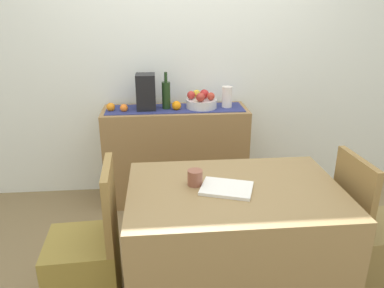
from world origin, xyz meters
The scene contains 21 objects.
ground_plane centered at (0.00, 0.00, -0.01)m, with size 6.40×6.40×0.02m, color olive.
room_wall_rear centered at (0.00, 1.18, 1.35)m, with size 6.40×0.06×2.70m, color white.
sideboard_console centered at (-0.11, 0.92, 0.43)m, with size 1.25×0.42×0.86m, color olive.
table_runner centered at (-0.11, 0.92, 0.86)m, with size 1.18×0.32×0.01m, color navy.
fruit_bowl centered at (0.12, 0.92, 0.90)m, with size 0.26×0.26×0.07m, color silver.
apple_rear centered at (0.15, 0.95, 0.98)m, with size 0.08×0.08×0.08m, color #B62726.
apple_left centered at (0.20, 0.88, 0.97)m, with size 0.07×0.07×0.07m, color #B53928.
apple_upper centered at (0.10, 0.84, 0.98)m, with size 0.08×0.08×0.08m, color #AC342A.
apple_front centered at (0.09, 1.00, 0.97)m, with size 0.07×0.07×0.07m, color gold.
apple_center centered at (0.03, 0.94, 0.98)m, with size 0.07×0.07×0.07m, color #B5302A.
wine_bottle centered at (-0.18, 0.92, 0.99)m, with size 0.07×0.07×0.32m.
coffee_maker centered at (-0.35, 0.92, 1.01)m, with size 0.16×0.18×0.30m, color black.
ceramic_vase centered at (0.35, 0.92, 0.95)m, with size 0.09×0.09×0.19m, color silver.
orange_loose_end centered at (-0.10, 0.88, 0.90)m, with size 0.08×0.08×0.08m, color orange.
orange_loose_near_bowl centered at (-0.65, 0.89, 0.90)m, with size 0.07×0.07×0.07m, color orange.
orange_loose_mid centered at (-0.54, 0.87, 0.89)m, with size 0.07×0.07×0.07m, color orange.
dining_table centered at (0.17, -0.36, 0.37)m, with size 1.21×0.83×0.74m, color olive.
open_book centered at (0.11, -0.37, 0.75)m, with size 0.28×0.21×0.02m, color white.
coffee_cup centered at (-0.06, -0.29, 0.78)m, with size 0.09×0.09×0.09m, color brown.
chair_near_window centered at (-0.70, -0.36, 0.27)m, with size 0.42×0.42×0.90m.
chair_by_corner centered at (1.03, -0.36, 0.27)m, with size 0.42×0.42×0.90m.
Camera 1 is at (-0.25, -2.20, 1.71)m, focal length 34.89 mm.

